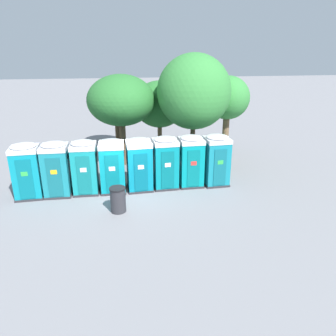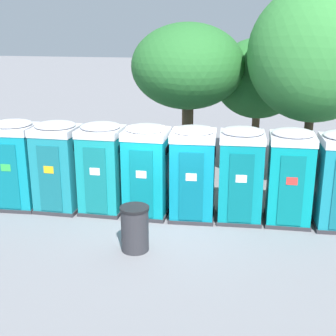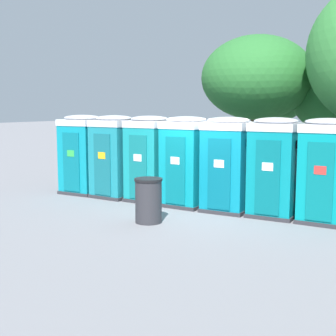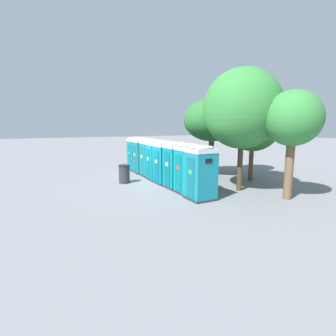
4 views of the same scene
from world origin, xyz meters
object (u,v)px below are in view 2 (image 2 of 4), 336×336
at_px(portapotty_3, 147,170).
at_px(street_tree_1, 190,67).
at_px(portapotty_4, 193,173).
at_px(trash_can, 135,228).
at_px(portapotty_1, 58,166).
at_px(portapotty_6, 290,176).
at_px(street_tree_3, 315,54).
at_px(portapotty_2, 102,167).
at_px(street_tree_4, 188,67).
at_px(street_tree_0, 258,79).
at_px(portapotty_0, 15,164).
at_px(portapotty_5, 241,174).

bearing_deg(portapotty_3, street_tree_1, 87.69).
height_order(portapotty_4, trash_can, portapotty_4).
bearing_deg(portapotty_1, trash_can, -37.54).
relative_size(portapotty_3, portapotty_6, 1.00).
bearing_deg(street_tree_3, portapotty_1, -157.28).
xyz_separation_m(portapotty_2, trash_can, (1.49, -2.20, -0.73)).
distance_m(portapotty_1, street_tree_1, 7.47).
xyz_separation_m(portapotty_1, street_tree_3, (7.04, 2.95, 2.96)).
relative_size(street_tree_3, street_tree_4, 1.22).
distance_m(portapotty_2, street_tree_4, 4.81).
bearing_deg(street_tree_0, portapotty_6, -79.25).
xyz_separation_m(portapotty_6, trash_can, (-3.60, -2.35, -0.73)).
relative_size(portapotty_1, portapotty_3, 1.00).
bearing_deg(street_tree_0, street_tree_4, -149.11).
bearing_deg(portapotty_0, portapotty_4, 1.38).
bearing_deg(street_tree_4, street_tree_1, 96.26).
relative_size(portapotty_2, portapotty_5, 1.00).
height_order(portapotty_6, street_tree_1, street_tree_1).
relative_size(portapotty_3, trash_can, 2.34).
bearing_deg(portapotty_6, portapotty_1, -177.95).
distance_m(portapotty_3, street_tree_0, 6.18).
height_order(portapotty_0, portapotty_5, same).
relative_size(street_tree_1, trash_can, 4.46).
height_order(portapotty_1, trash_can, portapotty_1).
bearing_deg(street_tree_3, portapotty_3, -147.24).
bearing_deg(street_tree_1, portapotty_3, -92.31).
xyz_separation_m(portapotty_0, trash_can, (4.04, -2.08, -0.73)).
bearing_deg(street_tree_0, portapotty_0, -142.13).
distance_m(portapotty_0, portapotty_1, 1.27).
bearing_deg(portapotty_5, street_tree_3, 54.86).
xyz_separation_m(portapotty_4, trash_can, (-1.06, -2.20, -0.73)).
xyz_separation_m(portapotty_2, street_tree_3, (5.76, 2.87, 2.96)).
height_order(portapotty_1, portapotty_2, same).
distance_m(street_tree_0, street_tree_1, 2.97).
bearing_deg(portapotty_4, portapotty_1, -178.81).
xyz_separation_m(portapotty_0, portapotty_3, (3.82, 0.10, 0.00)).
bearing_deg(portapotty_0, street_tree_1, 58.27).
relative_size(portapotty_0, street_tree_0, 0.54).
bearing_deg(portapotty_5, portapotty_0, -177.97).
bearing_deg(trash_can, street_tree_4, 86.62).
bearing_deg(portapotty_5, portapotty_3, -177.18).
relative_size(portapotty_2, portapotty_4, 1.00).
distance_m(portapotty_5, street_tree_0, 5.37).
xyz_separation_m(portapotty_1, street_tree_1, (2.81, 6.56, 2.21)).
distance_m(portapotty_6, street_tree_1, 7.59).
distance_m(portapotty_1, portapotty_5, 5.09).
xyz_separation_m(portapotty_4, street_tree_1, (-1.01, 6.48, 2.21)).
bearing_deg(portapotty_0, portapotty_1, 1.94).
relative_size(street_tree_1, street_tree_3, 0.77).
distance_m(portapotty_6, trash_can, 4.36).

